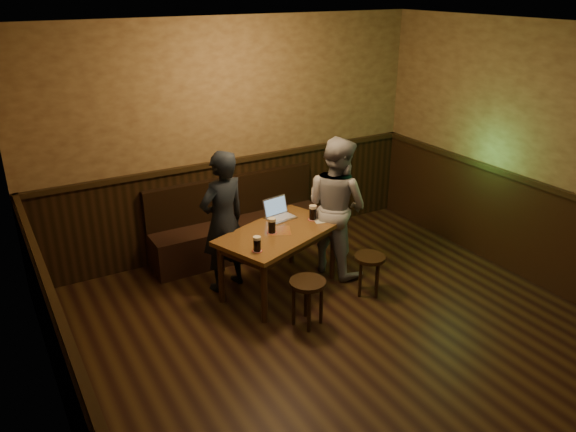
% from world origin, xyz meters
% --- Properties ---
extents(room, '(5.04, 6.04, 2.84)m').
position_xyz_m(room, '(0.00, 0.22, 1.20)').
color(room, black).
rests_on(room, ground).
extents(bench, '(2.20, 0.50, 0.95)m').
position_xyz_m(bench, '(-0.09, 2.75, 0.31)').
color(bench, black).
rests_on(bench, ground).
extents(pub_table, '(1.50, 1.17, 0.71)m').
position_xyz_m(pub_table, '(-0.09, 1.70, 0.61)').
color(pub_table, brown).
rests_on(pub_table, ground).
extents(stool_left, '(0.48, 0.48, 0.48)m').
position_xyz_m(stool_left, '(-0.18, 0.97, 0.39)').
color(stool_left, black).
rests_on(stool_left, ground).
extents(stool_right, '(0.37, 0.37, 0.45)m').
position_xyz_m(stool_right, '(0.70, 1.14, 0.36)').
color(stool_right, black).
rests_on(stool_right, ground).
extents(pint_left, '(0.10, 0.10, 0.16)m').
position_xyz_m(pint_left, '(-0.51, 1.39, 0.78)').
color(pint_left, maroon).
rests_on(pint_left, pub_table).
extents(pint_mid, '(0.11, 0.11, 0.17)m').
position_xyz_m(pint_mid, '(-0.18, 1.70, 0.79)').
color(pint_mid, maroon).
rests_on(pint_mid, pub_table).
extents(pint_right, '(0.11, 0.11, 0.17)m').
position_xyz_m(pint_right, '(0.38, 1.78, 0.79)').
color(pint_right, maroon).
rests_on(pint_right, pub_table).
extents(laptop, '(0.34, 0.29, 0.22)m').
position_xyz_m(laptop, '(0.08, 2.02, 0.76)').
color(laptop, silver).
rests_on(laptop, pub_table).
extents(menu, '(0.25, 0.20, 0.00)m').
position_xyz_m(menu, '(0.48, 1.70, 0.71)').
color(menu, silver).
rests_on(menu, pub_table).
extents(person_suit, '(0.65, 0.51, 1.57)m').
position_xyz_m(person_suit, '(-0.58, 2.06, 0.78)').
color(person_suit, black).
rests_on(person_suit, ground).
extents(person_grey, '(0.78, 0.90, 1.60)m').
position_xyz_m(person_grey, '(0.70, 1.79, 0.80)').
color(person_grey, '#949499').
rests_on(person_grey, ground).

